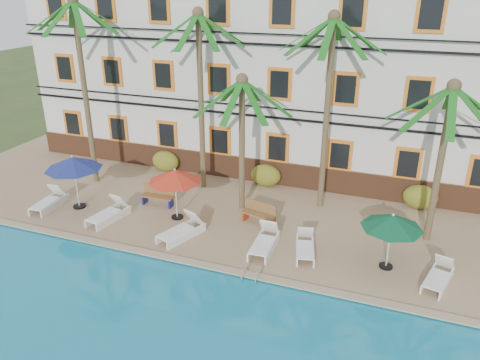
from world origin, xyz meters
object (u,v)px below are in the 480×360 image
at_px(palm_e, 444,139).
at_px(umbrella_blue, 73,163).
at_px(lounger_a, 49,201).
at_px(lounger_f, 438,276).
at_px(lounger_e, 305,246).
at_px(lounger_d, 264,242).
at_px(umbrella_red, 175,176).
at_px(pool_ladder, 252,278).
at_px(bench_right, 260,213).
at_px(palm_d, 329,88).
at_px(lounger_c, 182,230).
at_px(bench_left, 158,195).
at_px(palm_a, 82,69).
at_px(palm_c, 242,123).
at_px(palm_b, 200,78).
at_px(umbrella_green, 392,222).
at_px(lounger_b, 109,213).

distance_m(palm_e, umbrella_blue, 14.97).
relative_size(lounger_a, lounger_f, 1.03).
bearing_deg(palm_e, lounger_e, -147.99).
bearing_deg(lounger_d, lounger_e, 9.52).
bearing_deg(palm_e, umbrella_red, -169.75).
bearing_deg(pool_ladder, bench_right, 104.21).
relative_size(palm_d, lounger_f, 4.36).
xyz_separation_m(lounger_c, bench_left, (-2.32, 2.24, 0.16)).
xyz_separation_m(palm_a, bench_left, (4.28, -1.25, -5.14)).
height_order(palm_a, lounger_c, palm_a).
relative_size(palm_c, lounger_f, 3.13).
bearing_deg(lounger_d, palm_d, 74.38).
xyz_separation_m(palm_e, lounger_c, (-9.10, -3.19, -3.82)).
relative_size(lounger_c, lounger_e, 1.12).
height_order(umbrella_red, bench_right, umbrella_red).
bearing_deg(palm_b, palm_e, -8.91).
bearing_deg(palm_d, umbrella_red, -148.91).
height_order(umbrella_green, lounger_a, umbrella_green).
bearing_deg(lounger_e, umbrella_blue, 178.68).
height_order(palm_c, umbrella_red, palm_c).
bearing_deg(palm_d, palm_b, 178.80).
xyz_separation_m(umbrella_green, lounger_e, (-2.92, -0.09, -1.54)).
xyz_separation_m(umbrella_blue, lounger_e, (10.36, -0.24, -1.83)).
height_order(palm_a, bench_right, palm_a).
height_order(palm_a, lounger_d, palm_a).
distance_m(palm_e, umbrella_green, 3.71).
height_order(lounger_b, lounger_f, lounger_b).
bearing_deg(palm_a, lounger_e, -14.53).
distance_m(palm_a, lounger_e, 12.96).
bearing_deg(bench_left, palm_c, 14.88).
distance_m(bench_left, bench_right, 4.84).
bearing_deg(umbrella_blue, pool_ladder, -15.03).
height_order(palm_d, lounger_b, palm_d).
bearing_deg(umbrella_blue, bench_right, 9.92).
height_order(lounger_c, bench_left, lounger_c).
bearing_deg(lounger_f, palm_c, 159.76).
xyz_separation_m(palm_b, umbrella_blue, (-4.28, -4.05, -3.22)).
height_order(umbrella_green, lounger_f, umbrella_green).
xyz_separation_m(lounger_d, lounger_e, (1.51, 0.25, -0.03)).
bearing_deg(palm_d, palm_e, -18.32).
distance_m(palm_a, palm_e, 15.77).
bearing_deg(lounger_e, palm_d, 93.71).
height_order(palm_b, pool_ladder, palm_b).
bearing_deg(palm_a, umbrella_red, -20.46).
bearing_deg(lounger_c, lounger_b, 176.26).
xyz_separation_m(bench_right, pool_ladder, (0.97, -3.83, -0.47)).
relative_size(lounger_d, lounger_f, 1.08).
bearing_deg(lounger_b, palm_c, 31.33).
height_order(umbrella_red, bench_left, umbrella_red).
bearing_deg(umbrella_green, bench_left, 170.86).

